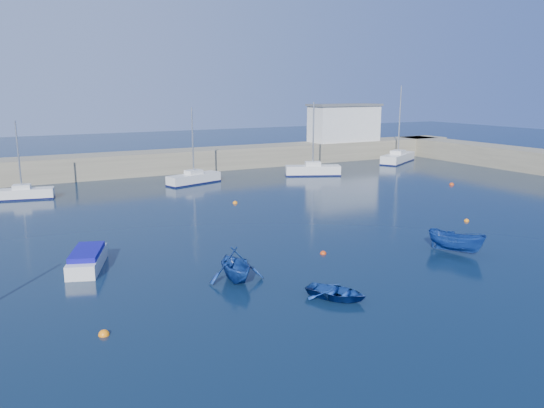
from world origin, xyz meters
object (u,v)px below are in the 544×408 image
sailboat_6 (194,178)px  motorboat_1 (87,259)px  dinghy_right (456,242)px  sailboat_5 (22,193)px  sailboat_8 (398,158)px  sailboat_7 (313,170)px  dinghy_left (235,264)px  harbor_office (344,124)px  dinghy_center (336,292)px

sailboat_6 → motorboat_1: 27.50m
sailboat_6 → dinghy_right: bearing=172.4°
sailboat_5 → motorboat_1: 22.92m
sailboat_5 → sailboat_8: 47.64m
sailboat_7 → dinghy_left: bearing=165.1°
harbor_office → dinghy_left: (-34.24, -38.19, -4.21)m
dinghy_right → motorboat_1: bearing=136.7°
sailboat_7 → sailboat_8: (16.49, 4.06, 0.02)m
sailboat_7 → sailboat_8: size_ratio=0.82×
harbor_office → motorboat_1: bearing=-141.5°
sailboat_7 → motorboat_1: bearing=151.3°
motorboat_1 → dinghy_left: 8.74m
harbor_office → dinghy_right: 45.16m
sailboat_6 → sailboat_5: bearing=73.1°
sailboat_8 → dinghy_center: (-35.70, -36.47, -0.35)m
harbor_office → dinghy_center: 53.02m
dinghy_center → harbor_office: bearing=21.3°
dinghy_right → dinghy_left: bearing=149.3°
sailboat_5 → harbor_office: bearing=-65.7°
harbor_office → motorboat_1: harbor_office is taller
sailboat_6 → sailboat_7: bearing=-112.9°
sailboat_5 → sailboat_7: sailboat_7 is taller
sailboat_5 → dinghy_left: bearing=-151.6°
sailboat_5 → motorboat_1: (2.01, -22.83, -0.03)m
sailboat_8 → dinghy_center: size_ratio=3.48×
sailboat_8 → dinghy_right: bearing=113.3°
sailboat_5 → dinghy_left: sailboat_5 is taller
harbor_office → sailboat_7: 16.30m
sailboat_5 → dinghy_right: (22.59, -30.54, 0.15)m
sailboat_7 → dinghy_left: (-22.46, -27.84, 0.25)m
sailboat_6 → sailboat_8: sailboat_8 is taller
sailboat_6 → dinghy_center: 33.92m
sailboat_8 → dinghy_left: bearing=99.0°
harbor_office → dinghy_left: size_ratio=2.97×
sailboat_8 → dinghy_right: sailboat_8 is taller
harbor_office → sailboat_5: bearing=-167.4°
harbor_office → sailboat_6: sailboat_6 is taller
sailboat_5 → dinghy_right: sailboat_5 is taller
sailboat_5 → dinghy_center: size_ratio=2.40×
sailboat_8 → dinghy_left: 50.35m
motorboat_1 → dinghy_left: size_ratio=1.39×
dinghy_left → sailboat_6: bearing=79.8°
sailboat_5 → dinghy_left: size_ratio=2.13×
harbor_office → sailboat_5: size_ratio=1.40×
sailboat_6 → sailboat_7: 14.34m
sailboat_8 → dinghy_left: size_ratio=3.08×
sailboat_5 → motorboat_1: sailboat_5 is taller
dinghy_right → sailboat_7: bearing=51.4°
dinghy_center → motorboat_1: bearing=100.8°
sailboat_7 → sailboat_8: sailboat_8 is taller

